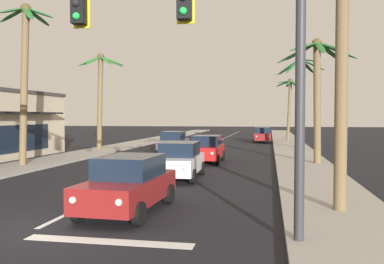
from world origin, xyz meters
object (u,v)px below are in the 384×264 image
at_px(palm_right_nearest, 342,3).
at_px(palm_right_third, 300,85).
at_px(traffic_signal_mast, 145,25).
at_px(sedan_fifth_in_queue, 207,149).
at_px(sedan_oncoming_far, 174,142).
at_px(palm_left_second, 25,62).
at_px(sedan_third_in_queue, 179,160).
at_px(palm_left_third, 100,85).
at_px(palm_right_second, 317,76).
at_px(sedan_lead_at_stop_bar, 129,184).
at_px(palm_right_farthest, 290,96).
at_px(sedan_parked_nearest_kerb, 262,135).

distance_m(palm_right_nearest, palm_right_third, 25.14).
bearing_deg(traffic_signal_mast, sedan_fifth_in_queue, 93.48).
height_order(sedan_oncoming_far, palm_right_nearest, palm_right_nearest).
bearing_deg(palm_right_third, palm_left_second, -134.18).
distance_m(sedan_third_in_queue, sedan_oncoming_far, 14.15).
relative_size(traffic_signal_mast, palm_left_third, 1.28).
bearing_deg(palm_left_second, palm_left_third, 92.12).
bearing_deg(palm_right_second, sedan_third_in_queue, -136.28).
bearing_deg(palm_left_third, palm_left_second, -87.88).
bearing_deg(palm_left_second, sedan_lead_at_stop_bar, -45.17).
xyz_separation_m(sedan_fifth_in_queue, palm_right_third, (6.46, 12.21, 4.81)).
distance_m(sedan_third_in_queue, palm_right_second, 10.37).
bearing_deg(palm_right_second, sedan_fifth_in_queue, 176.76).
distance_m(sedan_oncoming_far, palm_right_nearest, 22.60).
xyz_separation_m(sedan_lead_at_stop_bar, palm_left_second, (-9.33, 9.39, 5.07)).
bearing_deg(palm_right_nearest, palm_left_second, 151.08).
bearing_deg(palm_left_third, sedan_lead_at_stop_bar, -64.96).
relative_size(palm_right_second, palm_right_farthest, 1.01).
xyz_separation_m(palm_right_nearest, palm_right_third, (0.58, 25.13, -0.47)).
bearing_deg(sedan_oncoming_far, traffic_signal_mast, -78.46).
relative_size(sedan_fifth_in_queue, sedan_parked_nearest_kerb, 1.00).
bearing_deg(palm_right_nearest, palm_left_third, 128.46).
xyz_separation_m(sedan_oncoming_far, palm_left_second, (-5.91, -11.20, 5.07)).
xyz_separation_m(sedan_oncoming_far, palm_right_nearest, (9.60, -19.77, 5.28)).
height_order(sedan_parked_nearest_kerb, palm_right_nearest, palm_right_nearest).
bearing_deg(sedan_third_in_queue, sedan_lead_at_stop_bar, -90.49).
height_order(traffic_signal_mast, palm_right_second, palm_right_second).
xyz_separation_m(palm_left_third, palm_right_second, (16.61, -7.51, -0.26)).
height_order(sedan_oncoming_far, palm_left_second, palm_left_second).
bearing_deg(palm_right_nearest, sedan_lead_at_stop_bar, -172.46).
bearing_deg(sedan_oncoming_far, palm_right_farthest, 61.09).
height_order(sedan_parked_nearest_kerb, palm_right_second, palm_right_second).
bearing_deg(palm_left_second, palm_right_nearest, -28.92).
xyz_separation_m(palm_right_second, palm_right_third, (-0.09, 12.58, 0.43)).
height_order(palm_right_second, palm_right_third, palm_right_third).
xyz_separation_m(palm_left_second, palm_right_nearest, (15.51, -8.57, 0.20)).
relative_size(palm_right_second, palm_right_third, 0.91).
bearing_deg(palm_right_farthest, palm_left_second, -118.49).
xyz_separation_m(traffic_signal_mast, palm_right_second, (5.56, 15.85, 0.26)).
bearing_deg(sedan_oncoming_far, palm_right_second, -35.10).
bearing_deg(sedan_oncoming_far, palm_right_third, 27.75).
relative_size(traffic_signal_mast, sedan_lead_at_stop_bar, 2.30).
distance_m(sedan_oncoming_far, palm_right_third, 12.47).
bearing_deg(palm_right_farthest, palm_right_nearest, -90.43).
xyz_separation_m(traffic_signal_mast, sedan_fifth_in_queue, (-0.99, 16.22, -4.12)).
height_order(sedan_parked_nearest_kerb, palm_right_farthest, palm_right_farthest).
distance_m(sedan_oncoming_far, sedan_parked_nearest_kerb, 15.51).
distance_m(traffic_signal_mast, palm_left_third, 25.85).
relative_size(sedan_third_in_queue, sedan_fifth_in_queue, 1.01).
bearing_deg(palm_left_third, palm_right_third, 17.05).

